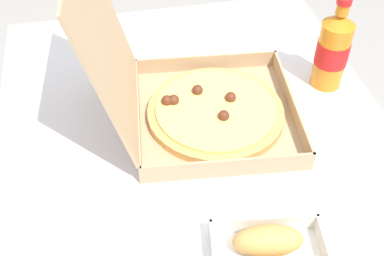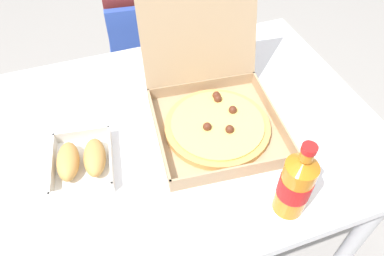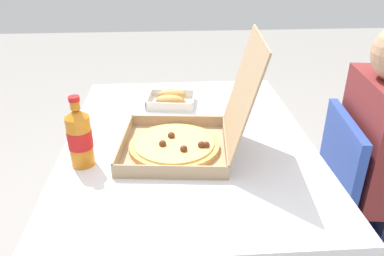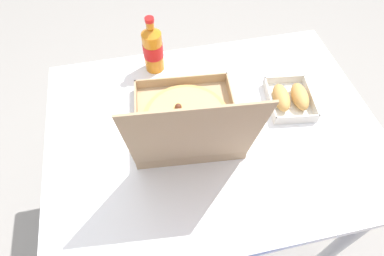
{
  "view_description": "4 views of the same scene",
  "coord_description": "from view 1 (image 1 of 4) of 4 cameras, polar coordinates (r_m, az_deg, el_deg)",
  "views": [
    {
      "loc": [
        -0.68,
        0.16,
        1.49
      ],
      "look_at": [
        0.0,
        0.02,
        0.81
      ],
      "focal_mm": 46.26,
      "sensor_mm": 36.0,
      "label": 1
    },
    {
      "loc": [
        -0.21,
        -0.67,
        1.5
      ],
      "look_at": [
        0.01,
        -0.05,
        0.78
      ],
      "focal_mm": 33.53,
      "sensor_mm": 36.0,
      "label": 2
    },
    {
      "loc": [
        1.16,
        -0.07,
        1.38
      ],
      "look_at": [
        0.05,
        0.01,
        0.81
      ],
      "focal_mm": 35.43,
      "sensor_mm": 36.0,
      "label": 3
    },
    {
      "loc": [
        0.21,
        0.61,
        1.62
      ],
      "look_at": [
        0.08,
        0.02,
        0.8
      ],
      "focal_mm": 30.1,
      "sensor_mm": 36.0,
      "label": 4
    }
  ],
  "objects": [
    {
      "name": "dining_table",
      "position": [
        1.08,
        1.05,
        -5.73
      ],
      "size": [
        1.11,
        0.83,
        0.75
      ],
      "color": "white",
      "rests_on": "ground_plane"
    },
    {
      "name": "pizza_box_open",
      "position": [
        1.04,
        0.64,
        3.11
      ],
      "size": [
        0.38,
        0.46,
        0.38
      ],
      "color": "tan",
      "rests_on": "dining_table"
    },
    {
      "name": "cola_bottle",
      "position": [
        1.16,
        15.92,
        8.67
      ],
      "size": [
        0.07,
        0.07,
        0.22
      ],
      "color": "orange",
      "rests_on": "dining_table"
    }
  ]
}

